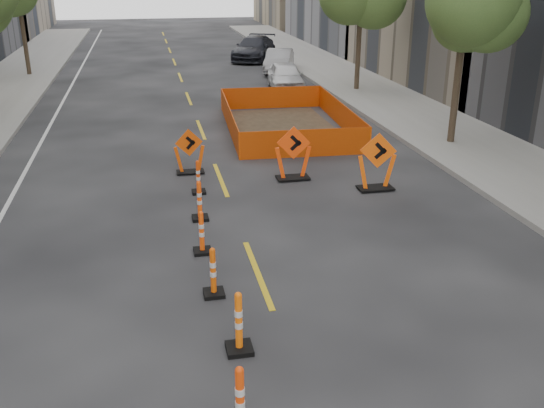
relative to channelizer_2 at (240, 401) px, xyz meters
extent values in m
plane|color=black|center=(1.07, 0.48, -0.55)|extent=(140.00, 140.00, 0.00)
cube|color=gray|center=(10.07, 12.48, -0.47)|extent=(4.00, 90.00, 0.15)
cylinder|color=#382B1E|center=(-7.33, 30.48, 1.03)|extent=(0.24, 0.24, 3.15)
cylinder|color=#382B1E|center=(9.47, 12.48, 1.03)|extent=(0.24, 0.24, 3.15)
sphere|color=#447231|center=(9.47, 12.48, 4.00)|extent=(2.80, 2.80, 2.80)
cylinder|color=#382B1E|center=(9.47, 22.48, 1.03)|extent=(0.24, 0.24, 3.15)
imported|color=white|center=(6.08, 23.66, 0.14)|extent=(2.05, 4.19, 1.38)
imported|color=gray|center=(6.92, 28.99, 0.12)|extent=(2.65, 4.30, 1.34)
imported|color=black|center=(6.38, 34.26, 0.22)|extent=(4.09, 5.69, 1.53)
camera|label=1|loc=(-0.91, -6.43, 5.36)|focal=40.00mm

